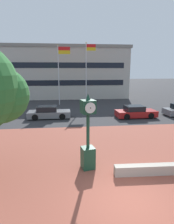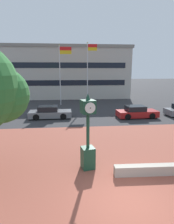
{
  "view_description": "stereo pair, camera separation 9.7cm",
  "coord_description": "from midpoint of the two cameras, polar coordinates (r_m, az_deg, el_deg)",
  "views": [
    {
      "loc": [
        -2.31,
        -6.35,
        5.03
      ],
      "look_at": [
        -1.31,
        3.09,
        2.93
      ],
      "focal_mm": 30.85,
      "sensor_mm": 36.0,
      "label": 1
    },
    {
      "loc": [
        -2.22,
        -6.36,
        5.03
      ],
      "look_at": [
        -1.31,
        3.09,
        2.93
      ],
      "focal_mm": 30.85,
      "sensor_mm": 36.0,
      "label": 2
    }
  ],
  "objects": [
    {
      "name": "planter_wall",
      "position": [
        10.22,
        17.02,
        -16.03
      ],
      "size": [
        3.21,
        0.5,
        0.5
      ],
      "primitive_type": "cube",
      "rotation": [
        0.0,
        0.0,
        -0.03
      ],
      "color": "#ADA393",
      "rests_on": "ground"
    },
    {
      "name": "ground_plane",
      "position": [
        8.42,
        11.91,
        -24.55
      ],
      "size": [
        200.0,
        200.0,
        0.0
      ],
      "primitive_type": "plane",
      "color": "#2D2D30"
    },
    {
      "name": "car_street_mid",
      "position": [
        21.24,
        14.04,
        -0.05
      ],
      "size": [
        4.33,
        2.02,
        1.28
      ],
      "rotation": [
        0.0,
        0.0,
        4.76
      ],
      "color": "maroon",
      "rests_on": "ground"
    },
    {
      "name": "flagpole_secondary",
      "position": [
        28.05,
        -0.11,
        12.51
      ],
      "size": [
        1.42,
        0.14,
        8.78
      ],
      "color": "silver",
      "rests_on": "ground"
    },
    {
      "name": "plaza_brick_paving",
      "position": [
        10.94,
        6.8,
        -14.99
      ],
      "size": [
        44.0,
        14.19,
        0.01
      ],
      "primitive_type": "cube",
      "color": "brown",
      "rests_on": "ground"
    },
    {
      "name": "street_clock",
      "position": [
        9.79,
        -0.0,
        -7.47
      ],
      "size": [
        0.78,
        0.81,
        3.92
      ],
      "rotation": [
        0.0,
        0.0,
        0.22
      ],
      "color": "#19422D",
      "rests_on": "ground"
    },
    {
      "name": "car_street_near",
      "position": [
        20.73,
        -11.4,
        -0.23
      ],
      "size": [
        4.44,
        1.95,
        1.28
      ],
      "rotation": [
        0.0,
        0.0,
        4.73
      ],
      "color": "slate",
      "rests_on": "ground"
    },
    {
      "name": "civic_building",
      "position": [
        39.12,
        -7.17,
        11.66
      ],
      "size": [
        23.48,
        13.13,
        9.1
      ],
      "color": "#B2ADA3",
      "rests_on": "ground"
    },
    {
      "name": "flagpole_primary",
      "position": [
        27.92,
        -8.12,
        12.33
      ],
      "size": [
        1.75,
        0.14,
        8.39
      ],
      "color": "silver",
      "rests_on": "ground"
    }
  ]
}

